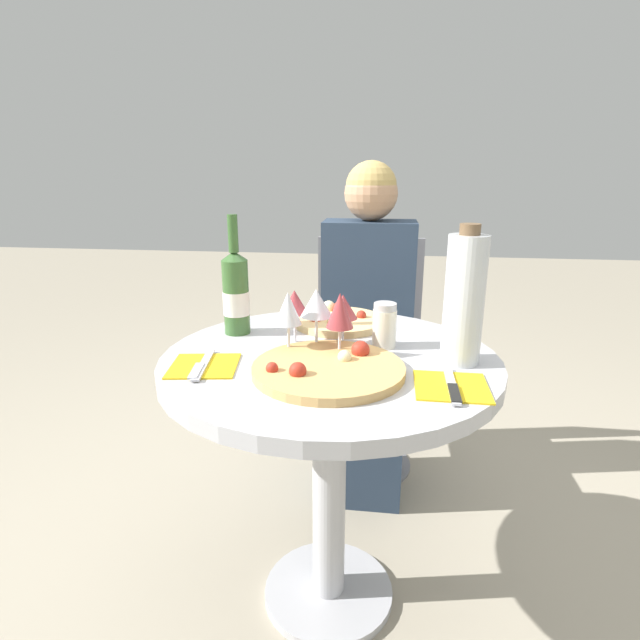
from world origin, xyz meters
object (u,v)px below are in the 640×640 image
object	(u,v)px
chair_behind_diner	(367,357)
tall_carafe	(464,299)
wine_bottle	(236,292)
seated_diner	(366,345)
pizza_large	(329,368)
dining_table	(330,408)

from	to	relation	value
chair_behind_diner	tall_carafe	xyz separation A→B (m)	(0.24, -0.75, 0.44)
chair_behind_diner	wine_bottle	xyz separation A→B (m)	(-0.34, -0.61, 0.40)
seated_diner	wine_bottle	world-z (taller)	seated_diner
chair_behind_diner	pizza_large	distance (m)	0.91
pizza_large	wine_bottle	xyz separation A→B (m)	(-0.28, 0.25, 0.10)
tall_carafe	chair_behind_diner	bearing A→B (deg)	107.58
wine_bottle	tall_carafe	size ratio (longest dim) A/B	1.01
seated_diner	tall_carafe	bearing A→B (deg)	111.26
chair_behind_diner	tall_carafe	bearing A→B (deg)	107.58
pizza_large	wine_bottle	bearing A→B (deg)	138.09
wine_bottle	tall_carafe	distance (m)	0.60
seated_diner	wine_bottle	distance (m)	0.65
wine_bottle	tall_carafe	world-z (taller)	wine_bottle
seated_diner	tall_carafe	world-z (taller)	seated_diner
chair_behind_diner	seated_diner	size ratio (longest dim) A/B	0.76
dining_table	pizza_large	bearing A→B (deg)	-85.07
chair_behind_diner	seated_diner	xyz separation A→B (m)	(-0.00, -0.14, 0.10)
dining_table	pizza_large	distance (m)	0.19
dining_table	wine_bottle	distance (m)	0.40
seated_diner	wine_bottle	bearing A→B (deg)	53.91
pizza_large	tall_carafe	distance (m)	0.34
seated_diner	pizza_large	xyz separation A→B (m)	(-0.06, -0.72, 0.20)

